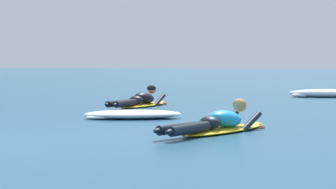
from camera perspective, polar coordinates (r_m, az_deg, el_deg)
The scene contains 5 objects.
ground_plane at distance 18.10m, azimuth -3.16°, elevation -0.32°, with size 120.00×120.00×0.00m, color navy.
surfer_near at distance 9.54m, azimuth 4.67°, elevation -2.63°, with size 1.66×2.42×0.54m.
surfer_far at distance 14.71m, azimuth -2.52°, elevation -0.57°, with size 1.16×2.56×0.53m.
whitewater_front at distance 11.80m, azimuth -3.19°, elevation -1.83°, with size 1.94×1.09×0.16m.
whitewater_mid_right at distance 18.95m, azimuth 14.20°, elevation 0.09°, with size 2.17×0.72×0.24m.
Camera 1 is at (3.46, -7.73, 1.11)m, focal length 67.00 mm.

